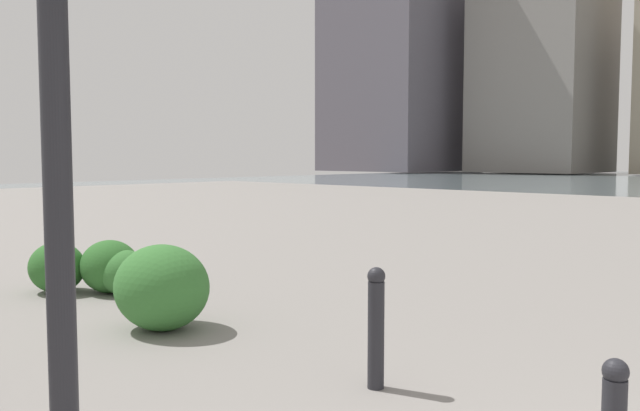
% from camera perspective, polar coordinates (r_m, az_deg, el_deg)
% --- Properties ---
extents(building_annex, '(12.05, 12.08, 21.31)m').
position_cam_1_polar(building_annex, '(76.19, 18.75, 10.82)').
color(building_annex, gray).
rests_on(building_annex, ground).
extents(building_highrise, '(13.60, 15.53, 35.12)m').
position_cam_1_polar(building_highrise, '(81.32, 7.07, 14.77)').
color(building_highrise, '#5B5660').
rests_on(building_highrise, ground).
extents(bollard_mid, '(0.13, 0.13, 0.88)m').
position_cam_1_polar(bollard_mid, '(4.79, 4.90, -10.36)').
color(bollard_mid, '#232328').
rests_on(bollard_mid, ground).
extents(shrub_low, '(0.76, 0.69, 0.65)m').
position_cam_1_polar(shrub_low, '(8.48, -17.82, -5.06)').
color(shrub_low, '#2D6628').
rests_on(shrub_low, ground).
extents(shrub_round, '(0.73, 0.66, 0.62)m').
position_cam_1_polar(shrub_round, '(8.72, -21.91, -5.01)').
color(shrub_round, '#2D6628').
rests_on(shrub_round, ground).
extents(shrub_wide, '(0.64, 0.58, 0.55)m').
position_cam_1_polar(shrub_wide, '(8.29, -16.65, -5.60)').
color(shrub_wide, '#387533').
rests_on(shrub_wide, ground).
extents(shrub_tall, '(0.97, 0.88, 0.83)m').
position_cam_1_polar(shrub_tall, '(6.53, -13.60, -6.93)').
color(shrub_tall, '#387533').
rests_on(shrub_tall, ground).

